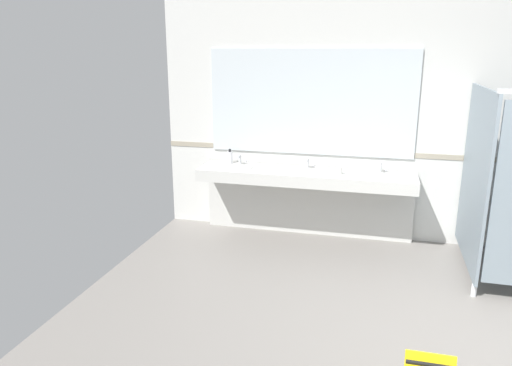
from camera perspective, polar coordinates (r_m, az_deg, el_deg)
wall_back at (r=6.05m, az=24.93°, el=6.22°), size 7.51×0.12×2.86m
wall_back_tile_band at (r=6.05m, az=24.63°, el=2.59°), size 7.51×0.01×0.06m
vanity_counter at (r=5.91m, az=5.82°, el=-0.57°), size 2.56×0.55×0.97m
mirror_panel at (r=5.91m, az=6.38°, el=9.33°), size 2.46×0.02×1.24m
soap_dispenser at (r=6.12m, az=-3.07°, el=3.03°), size 0.07×0.07×0.18m
paper_cup at (r=5.66m, az=9.70°, el=1.45°), size 0.07×0.07×0.09m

